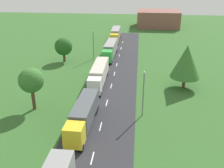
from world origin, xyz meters
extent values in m
cube|color=#2B2B30|center=(0.00, 24.50, 0.03)|extent=(10.00, 140.00, 0.06)
cube|color=white|center=(0.00, 24.03, 0.07)|extent=(0.16, 2.40, 0.01)
cube|color=white|center=(0.00, 31.19, 0.07)|extent=(0.16, 2.40, 0.01)
cube|color=white|center=(0.00, 38.74, 0.07)|extent=(0.16, 2.40, 0.01)
cube|color=white|center=(0.00, 45.97, 0.07)|extent=(0.16, 2.40, 0.01)
cube|color=white|center=(0.00, 52.76, 0.07)|extent=(0.16, 2.40, 0.01)
cube|color=white|center=(0.00, 58.94, 0.07)|extent=(0.16, 2.40, 0.01)
cube|color=white|center=(0.00, 66.76, 0.07)|extent=(0.16, 2.40, 0.01)
cube|color=white|center=(0.00, 73.55, 0.07)|extent=(0.16, 2.40, 0.01)
cube|color=white|center=(0.00, 80.74, 0.07)|extent=(0.16, 2.40, 0.01)
cube|color=yellow|center=(-2.57, 25.93, 1.94)|extent=(2.51, 2.55, 2.75)
cube|color=black|center=(-2.60, 24.75, 2.43)|extent=(2.10, 0.16, 1.21)
cube|color=#4C5156|center=(-2.40, 32.16, 2.20)|extent=(2.75, 9.33, 2.69)
cube|color=black|center=(-2.40, 32.16, 0.66)|extent=(1.14, 8.82, 0.24)
cylinder|color=black|center=(-1.54, 25.28, 0.56)|extent=(0.38, 1.01, 1.00)
cylinder|color=black|center=(-3.63, 25.34, 0.56)|extent=(0.38, 1.01, 1.00)
cylinder|color=black|center=(-1.27, 34.91, 0.56)|extent=(0.38, 1.01, 1.00)
cylinder|color=black|center=(-3.37, 34.96, 0.56)|extent=(0.38, 1.01, 1.00)
cylinder|color=black|center=(-1.24, 36.02, 0.56)|extent=(0.38, 1.01, 1.00)
cylinder|color=black|center=(-3.34, 36.08, 0.56)|extent=(0.38, 1.01, 1.00)
cube|color=white|center=(-2.55, 41.60, 1.94)|extent=(2.45, 2.32, 2.76)
cube|color=black|center=(-2.55, 40.51, 2.44)|extent=(2.10, 0.11, 1.21)
cube|color=beige|center=(-2.58, 48.21, 2.29)|extent=(2.53, 10.21, 2.85)
cube|color=black|center=(-2.58, 48.21, 0.66)|extent=(0.93, 9.69, 0.24)
cylinder|color=black|center=(-1.50, 41.03, 0.56)|extent=(0.35, 1.00, 1.00)
cylinder|color=black|center=(-3.60, 41.02, 0.56)|extent=(0.35, 1.00, 1.00)
cylinder|color=black|center=(-1.54, 51.27, 0.56)|extent=(0.35, 1.00, 1.00)
cylinder|color=black|center=(-3.64, 51.26, 0.56)|extent=(0.35, 1.00, 1.00)
cylinder|color=black|center=(-1.54, 52.49, 0.56)|extent=(0.35, 1.00, 1.00)
cylinder|color=black|center=(-3.64, 52.49, 0.56)|extent=(0.35, 1.00, 1.00)
cube|color=green|center=(-2.41, 59.72, 1.91)|extent=(2.51, 2.76, 2.71)
cube|color=black|center=(-2.44, 58.44, 2.40)|extent=(2.10, 0.16, 1.19)
cube|color=gray|center=(-2.23, 66.32, 2.30)|extent=(2.77, 9.88, 2.87)
cube|color=black|center=(-2.23, 66.32, 0.66)|extent=(1.15, 9.34, 0.24)
cylinder|color=black|center=(-1.38, 59.02, 0.56)|extent=(0.38, 1.01, 1.00)
cylinder|color=black|center=(-3.47, 59.08, 0.56)|extent=(0.38, 1.01, 1.00)
cylinder|color=black|center=(-1.10, 69.24, 0.56)|extent=(0.38, 1.01, 1.00)
cylinder|color=black|center=(-3.20, 69.29, 0.56)|extent=(0.38, 1.01, 1.00)
cylinder|color=black|center=(-1.07, 70.41, 0.56)|extent=(0.38, 1.01, 1.00)
cylinder|color=black|center=(-3.16, 70.47, 0.56)|extent=(0.38, 1.01, 1.00)
cube|color=yellow|center=(-2.39, 77.53, 1.95)|extent=(2.46, 2.47, 2.77)
cube|color=black|center=(-2.38, 76.37, 2.45)|extent=(2.10, 0.11, 1.22)
cube|color=gray|center=(-2.43, 83.61, 2.36)|extent=(2.56, 9.02, 2.99)
cube|color=black|center=(-2.43, 83.61, 0.66)|extent=(0.95, 8.56, 0.24)
cylinder|color=black|center=(-1.34, 76.93, 0.56)|extent=(0.36, 1.00, 1.00)
cylinder|color=black|center=(-3.44, 76.91, 0.56)|extent=(0.36, 1.00, 1.00)
cylinder|color=black|center=(-1.39, 86.32, 0.56)|extent=(0.36, 1.00, 1.00)
cylinder|color=black|center=(-3.49, 86.31, 0.56)|extent=(0.36, 1.00, 1.00)
cylinder|color=black|center=(-1.40, 87.40, 0.56)|extent=(0.36, 1.00, 1.00)
cylinder|color=black|center=(-3.50, 87.39, 0.56)|extent=(0.36, 1.00, 1.00)
cylinder|color=slate|center=(6.05, 35.17, 3.56)|extent=(0.18, 0.18, 7.12)
sphere|color=silver|center=(6.05, 35.17, 7.24)|extent=(0.36, 0.36, 0.36)
cylinder|color=slate|center=(-6.33, 63.06, 3.58)|extent=(0.18, 0.18, 7.16)
sphere|color=silver|center=(-6.33, 63.06, 7.28)|extent=(0.36, 0.36, 0.36)
cylinder|color=#513823|center=(-13.24, 60.17, 1.11)|extent=(0.62, 0.62, 2.23)
sphere|color=#23561E|center=(-13.24, 60.17, 3.85)|extent=(4.33, 4.33, 4.33)
cylinder|color=#513823|center=(14.02, 46.69, 1.14)|extent=(0.59, 0.59, 2.27)
cone|color=#38702D|center=(14.02, 46.69, 5.38)|extent=(5.64, 5.64, 6.20)
cylinder|color=#513823|center=(-11.59, 35.47, 1.80)|extent=(0.57, 0.57, 3.60)
sphere|color=#38702D|center=(-11.59, 35.47, 5.10)|extent=(4.00, 4.00, 4.00)
cube|color=brown|center=(12.37, 107.88, 3.16)|extent=(16.43, 12.75, 6.32)
camera|label=1|loc=(5.02, -1.62, 21.03)|focal=42.59mm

